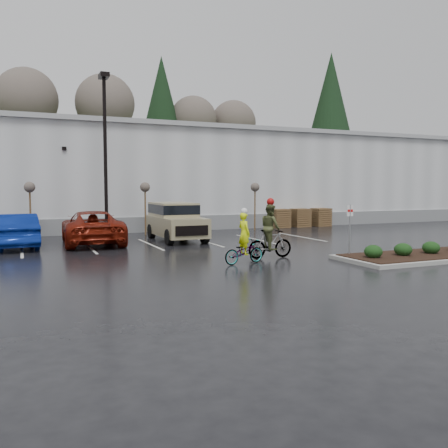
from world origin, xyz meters
name	(u,v)px	position (x,y,z in m)	size (l,w,h in m)	color
ground	(270,265)	(0.00, 0.00, 0.00)	(120.00, 120.00, 0.00)	black
warehouse	(136,178)	(0.00, 21.99, 3.65)	(60.50, 15.50, 7.20)	#B3B6B8
wooded_ridge	(94,186)	(0.00, 45.00, 3.00)	(80.00, 25.00, 6.00)	#2A401A
lamppost	(105,138)	(-4.00, 12.00, 5.69)	(0.50, 1.00, 9.22)	black
sapling_west	(30,190)	(-8.00, 13.00, 2.73)	(0.60, 0.60, 3.20)	#4C331E
sapling_mid	(145,190)	(-1.50, 13.00, 2.73)	(0.60, 0.60, 3.20)	#4C331E
sapling_east	(255,190)	(6.00, 13.00, 2.73)	(0.60, 0.60, 3.20)	#4C331E
pallet_stack_a	(280,218)	(8.50, 14.00, 0.68)	(1.20, 1.20, 1.35)	#4C331E
pallet_stack_b	(300,218)	(10.20, 14.00, 0.68)	(1.20, 1.20, 1.35)	#4C331E
pallet_stack_c	(321,217)	(12.00, 14.00, 0.68)	(1.20, 1.20, 1.35)	#4C331E
curb_island	(431,256)	(7.00, -1.00, 0.07)	(8.00, 3.00, 0.15)	gray
mulch_bed	(431,254)	(7.00, -1.00, 0.17)	(7.60, 2.60, 0.04)	black
shrub_a	(373,252)	(4.00, -1.00, 0.41)	(0.70, 0.70, 0.52)	black
shrub_b	(403,250)	(5.50, -1.00, 0.41)	(0.70, 0.70, 0.52)	black
shrub_c	(431,248)	(7.00, -1.00, 0.41)	(0.70, 0.70, 0.52)	black
fire_lane_sign	(350,224)	(3.80, 0.20, 1.41)	(0.30, 0.05, 2.20)	gray
car_blue	(17,231)	(-8.70, 9.31, 0.82)	(1.73, 4.98, 1.64)	navy
car_red	(92,227)	(-5.16, 9.38, 0.85)	(2.83, 6.13, 1.70)	maroon
suv_tan	(176,222)	(-0.73, 9.18, 1.03)	(2.20, 5.10, 2.06)	#998E68
cyclist_hivis	(244,246)	(-0.76, 0.64, 0.66)	(1.83, 0.94, 2.12)	#3F3F44
cyclist_olive	(270,237)	(0.84, 1.50, 0.89)	(1.90, 0.91, 2.47)	#3F3F44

